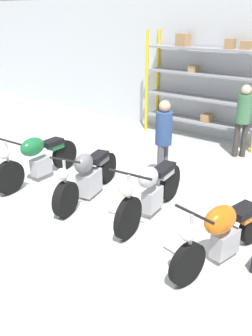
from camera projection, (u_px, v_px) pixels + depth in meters
ground_plane at (112, 213)px, 6.39m from camera, size 30.00×30.00×0.00m
back_wall at (240, 72)px, 9.38m from camera, size 30.00×0.08×3.60m
shelving_rack at (203, 83)px, 9.71m from camera, size 3.25×0.63×2.75m
motorcycle_green at (37, 158)px, 7.45m from camera, size 0.75×2.13×1.05m
motorcycle_grey at (88, 176)px, 6.80m from camera, size 0.79×2.09×1.00m
motorcycle_silver at (151, 190)px, 6.09m from camera, size 0.71×2.13×1.04m
motorcycle_orange at (223, 231)px, 4.95m from camera, size 0.68×2.00×0.99m
person_browsing at (164, 136)px, 7.20m from camera, size 0.35×0.35×1.66m
person_near_rack at (243, 115)px, 8.55m from camera, size 0.45×0.45×1.69m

